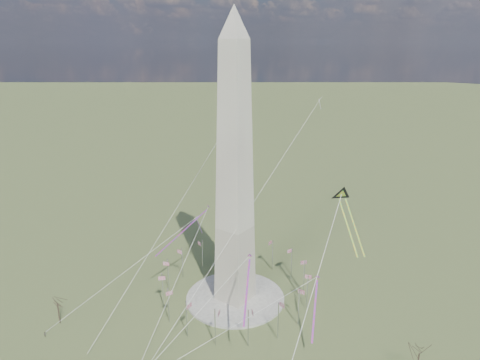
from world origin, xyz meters
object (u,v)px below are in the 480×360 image
Objects in this scene: tree_near at (420,352)px; person_west at (45,334)px; washington_monument at (235,174)px; kite_delta_black at (343,198)px.

person_west is at bearing -153.43° from tree_near.
tree_near reaches higher than person_west.
person_west is (-36.95, -52.59, -47.06)m from washington_monument.
tree_near is 6.99× the size of person_west.
kite_delta_black is (34.71, 8.80, -3.70)m from washington_monument.
kite_delta_black is (71.66, 61.39, 43.36)m from person_west.
person_west is 103.85m from kite_delta_black.
kite_delta_black reaches higher than person_west.
tree_near is 0.74× the size of kite_delta_black.
washington_monument is 5.96× the size of kite_delta_black.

